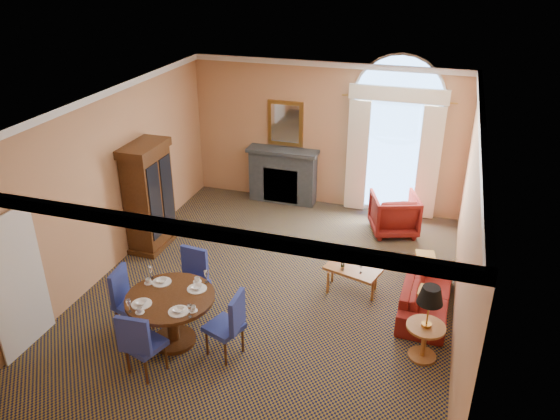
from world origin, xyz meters
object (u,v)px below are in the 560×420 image
(armoire, at_px, (149,198))
(coffee_table, at_px, (352,270))
(side_table, at_px, (428,314))
(sofa, at_px, (426,294))
(dining_table, at_px, (171,309))
(armchair, at_px, (394,214))

(armoire, xyz_separation_m, coffee_table, (4.03, -0.43, -0.59))
(armoire, xyz_separation_m, side_table, (5.32, -1.76, -0.25))
(sofa, bearing_deg, dining_table, 121.59)
(coffee_table, bearing_deg, sofa, 10.70)
(sofa, bearing_deg, armchair, 20.44)
(armoire, height_order, side_table, armoire)
(coffee_table, height_order, side_table, side_table)
(dining_table, distance_m, coffee_table, 3.09)
(armchair, height_order, side_table, side_table)
(armchair, bearing_deg, side_table, 83.84)
(dining_table, relative_size, side_table, 1.10)
(armchair, height_order, coffee_table, armchair)
(armoire, relative_size, side_table, 1.79)
(sofa, xyz_separation_m, side_table, (0.05, -1.22, 0.48))
(sofa, distance_m, side_table, 1.31)
(armchair, relative_size, side_table, 0.79)
(side_table, bearing_deg, coffee_table, 134.13)
(dining_table, distance_m, sofa, 4.04)
(coffee_table, bearing_deg, side_table, -30.08)
(dining_table, bearing_deg, coffee_table, 43.02)
(sofa, distance_m, armchair, 2.63)
(armoire, distance_m, dining_table, 3.12)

